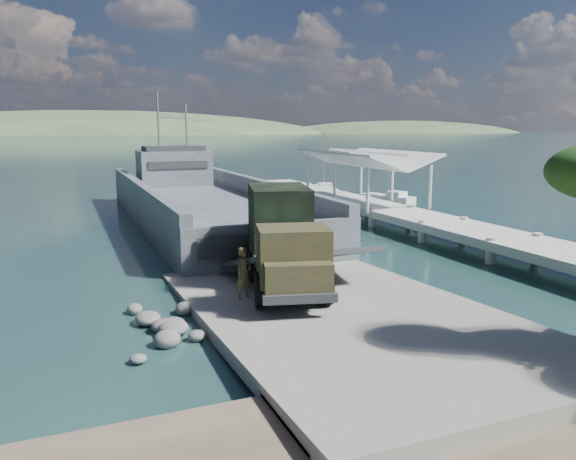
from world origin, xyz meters
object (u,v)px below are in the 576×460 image
at_px(soldier, 244,284).
at_px(sailboat_near, 389,199).
at_px(pier, 372,199).
at_px(military_truck, 283,238).
at_px(landing_craft, 202,211).
at_px(sailboat_far, 324,190).

relative_size(soldier, sailboat_near, 0.29).
distance_m(pier, military_truck, 20.90).
relative_size(landing_craft, soldier, 19.47).
bearing_deg(sailboat_near, soldier, -151.17).
height_order(military_truck, soldier, military_truck).
distance_m(sailboat_near, sailboat_far, 9.48).
bearing_deg(military_truck, soldier, -119.91).
bearing_deg(sailboat_near, pier, -149.93).
bearing_deg(soldier, pier, 24.01).
height_order(sailboat_near, sailboat_far, sailboat_far).
bearing_deg(sailboat_far, soldier, -99.48).
xyz_separation_m(sailboat_near, sailboat_far, (-2.39, 9.17, 0.01)).
bearing_deg(landing_craft, military_truck, -93.36).
bearing_deg(soldier, military_truck, 20.89).
xyz_separation_m(pier, sailboat_near, (6.80, 8.14, -1.25)).
bearing_deg(military_truck, pier, 63.77).
relative_size(pier, sailboat_far, 6.49).
bearing_deg(landing_craft, soldier, -99.57).
bearing_deg(landing_craft, sailboat_far, 39.35).
height_order(pier, sailboat_far, sailboat_far).
distance_m(pier, landing_craft, 12.99).
height_order(landing_craft, military_truck, landing_craft).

